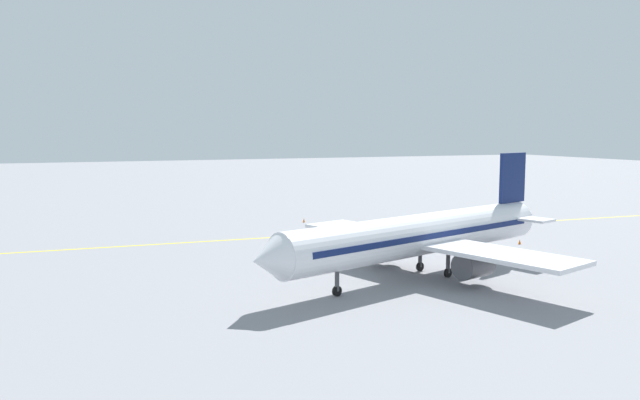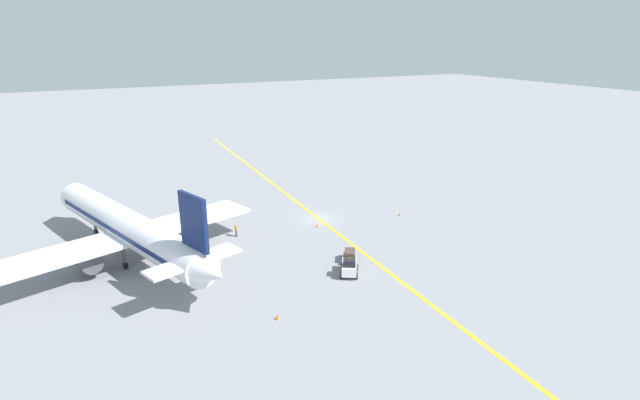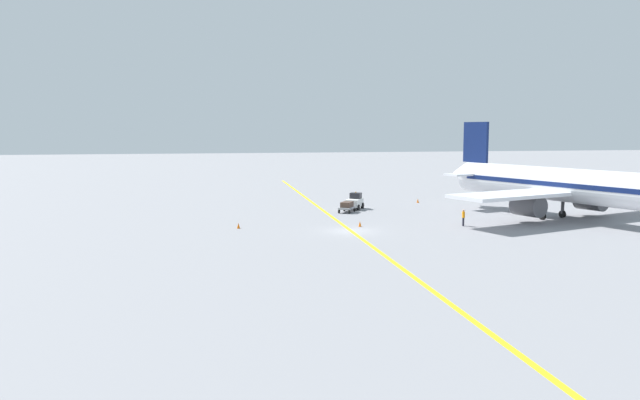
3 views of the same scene
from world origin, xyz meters
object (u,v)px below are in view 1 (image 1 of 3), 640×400
object	(u,v)px
baggage_tug_white	(437,226)
traffic_cone_mid_apron	(328,234)
ground_crew_worker	(350,244)
traffic_cone_near_nose	(304,220)
baggage_cart_trailing	(411,227)
traffic_cone_by_wingtip	(520,242)
airplane_at_gate	(423,235)

from	to	relation	value
baggage_tug_white	traffic_cone_mid_apron	world-z (taller)	baggage_tug_white
ground_crew_worker	traffic_cone_near_nose	bearing A→B (deg)	-7.83
traffic_cone_mid_apron	traffic_cone_near_nose	bearing A→B (deg)	-6.36
ground_crew_worker	traffic_cone_near_nose	size ratio (longest dim) A/B	3.05
ground_crew_worker	traffic_cone_mid_apron	world-z (taller)	ground_crew_worker
baggage_cart_trailing	traffic_cone_near_nose	distance (m)	16.35
traffic_cone_near_nose	traffic_cone_by_wingtip	size ratio (longest dim) A/B	1.00
baggage_tug_white	baggage_cart_trailing	distance (m)	3.30
baggage_cart_trailing	traffic_cone_near_nose	xyz separation A→B (m)	(13.39, 9.38, -0.49)
airplane_at_gate	baggage_tug_white	size ratio (longest dim) A/B	10.36
baggage_cart_trailing	traffic_cone_mid_apron	bearing A→B (deg)	82.62
baggage_tug_white	traffic_cone_by_wingtip	xyz separation A→B (m)	(-9.91, -4.61, -0.63)
airplane_at_gate	traffic_cone_mid_apron	bearing A→B (deg)	-0.94
ground_crew_worker	traffic_cone_by_wingtip	world-z (taller)	ground_crew_worker
baggage_cart_trailing	traffic_cone_by_wingtip	world-z (taller)	baggage_cart_trailing
traffic_cone_by_wingtip	traffic_cone_mid_apron	bearing A→B (deg)	54.39
airplane_at_gate	baggage_cart_trailing	world-z (taller)	airplane_at_gate
baggage_cart_trailing	traffic_cone_by_wingtip	size ratio (longest dim) A/B	5.36
airplane_at_gate	traffic_cone_mid_apron	xyz separation A→B (m)	(22.55, -0.37, -3.43)
traffic_cone_near_nose	traffic_cone_mid_apron	size ratio (longest dim) A/B	1.00
traffic_cone_near_nose	traffic_cone_by_wingtip	bearing A→B (deg)	-146.07
airplane_at_gate	traffic_cone_by_wingtip	xyz separation A→B (m)	(9.55, -18.53, -3.43)
baggage_cart_trailing	traffic_cone_mid_apron	xyz separation A→B (m)	(1.39, 10.72, -0.49)
baggage_tug_white	traffic_cone_near_nose	size ratio (longest dim) A/B	6.08
traffic_cone_near_nose	traffic_cone_mid_apron	world-z (taller)	same
baggage_tug_white	traffic_cone_mid_apron	distance (m)	13.91
traffic_cone_near_nose	traffic_cone_mid_apron	xyz separation A→B (m)	(-12.00, 1.34, 0.00)
airplane_at_gate	ground_crew_worker	bearing A→B (deg)	6.33
baggage_tug_white	traffic_cone_by_wingtip	bearing A→B (deg)	-155.06
traffic_cone_by_wingtip	airplane_at_gate	bearing A→B (deg)	117.27
traffic_cone_near_nose	traffic_cone_by_wingtip	xyz separation A→B (m)	(-25.00, -16.82, 0.00)
airplane_at_gate	traffic_cone_mid_apron	distance (m)	22.81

